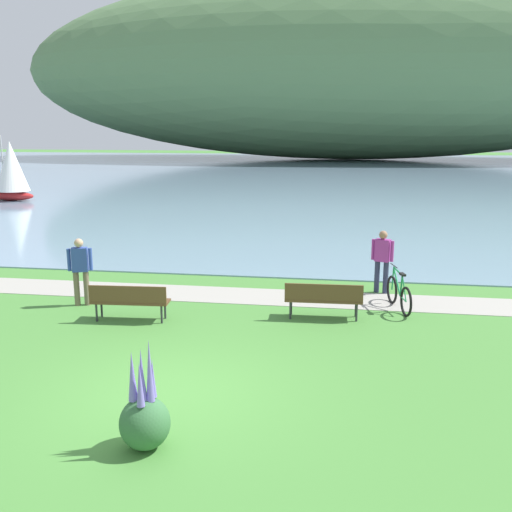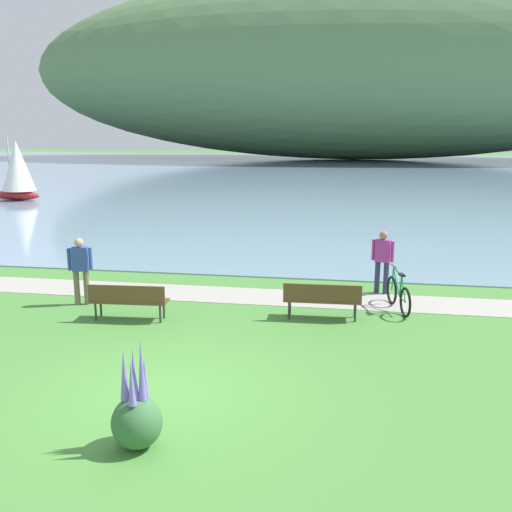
% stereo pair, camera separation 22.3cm
% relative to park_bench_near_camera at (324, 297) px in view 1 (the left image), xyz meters
% --- Properties ---
extents(ground_plane, '(200.00, 200.00, 0.00)m').
position_rel_park_bench_near_camera_xyz_m(ground_plane, '(-2.41, -4.29, -0.52)').
color(ground_plane, '#478438').
extents(bay_water, '(180.00, 80.00, 0.04)m').
position_rel_park_bench_near_camera_xyz_m(bay_water, '(-2.41, 43.53, -0.50)').
color(bay_water, '#7A99B2').
rests_on(bay_water, ground).
extents(distant_hillside, '(90.21, 28.00, 24.31)m').
position_rel_park_bench_near_camera_xyz_m(distant_hillside, '(0.55, 68.65, 11.67)').
color(distant_hillside, '#567A4C').
rests_on(distant_hillside, bay_water).
extents(shoreline_path, '(60.00, 1.50, 0.01)m').
position_rel_park_bench_near_camera_xyz_m(shoreline_path, '(-2.41, 1.57, -0.52)').
color(shoreline_path, '#A39E93').
rests_on(shoreline_path, ground).
extents(park_bench_near_camera, '(1.82, 0.54, 0.88)m').
position_rel_park_bench_near_camera_xyz_m(park_bench_near_camera, '(0.00, 0.00, 0.00)').
color(park_bench_near_camera, brown).
rests_on(park_bench_near_camera, ground).
extents(park_bench_further_along, '(1.83, 0.60, 0.88)m').
position_rel_park_bench_near_camera_xyz_m(park_bench_further_along, '(-4.41, -0.83, 0.00)').
color(park_bench_further_along, brown).
rests_on(park_bench_further_along, ground).
extents(bicycle_leaning_near_bench, '(0.48, 1.73, 1.01)m').
position_rel_park_bench_near_camera_xyz_m(bicycle_leaning_near_bench, '(1.80, 1.00, -0.12)').
color(bicycle_leaning_near_bench, black).
rests_on(bicycle_leaning_near_bench, ground).
extents(person_at_shoreline, '(0.58, 0.34, 1.71)m').
position_rel_park_bench_near_camera_xyz_m(person_at_shoreline, '(1.46, 2.44, 0.46)').
color(person_at_shoreline, '#282D47').
rests_on(person_at_shoreline, ground).
extents(person_on_the_grass, '(0.59, 0.32, 1.71)m').
position_rel_park_bench_near_camera_xyz_m(person_on_the_grass, '(-6.05, 0.17, 0.46)').
color(person_on_the_grass, '#72604C').
rests_on(person_on_the_grass, ground).
extents(echium_bush_mid_cluster, '(0.71, 0.71, 1.61)m').
position_rel_park_bench_near_camera_xyz_m(echium_bush_mid_cluster, '(-2.24, -6.01, -0.06)').
color(echium_bush_mid_cluster, '#386B3D').
rests_on(echium_bush_mid_cluster, ground).
extents(sailboat_mid_bay, '(3.38, 2.15, 3.88)m').
position_rel_park_bench_near_camera_xyz_m(sailboat_mid_bay, '(-19.43, 19.36, 1.34)').
color(sailboat_mid_bay, '#B22323').
rests_on(sailboat_mid_bay, bay_water).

